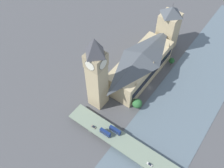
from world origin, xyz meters
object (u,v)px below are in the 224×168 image
(double_decker_bus_mid, at_px, (115,130))
(car_northbound_tail, at_px, (94,127))
(clock_tower, at_px, (96,72))
(parliament_hall, at_px, (140,65))
(car_northbound_mid, at_px, (150,164))
(road_bridge, at_px, (147,158))
(double_decker_bus_lead, at_px, (105,133))
(victoria_tower, at_px, (168,28))

(double_decker_bus_mid, xyz_separation_m, car_northbound_tail, (17.16, 7.33, -2.02))
(clock_tower, bearing_deg, parliament_hall, -104.42)
(parliament_hall, distance_m, car_northbound_mid, 97.12)
(road_bridge, relative_size, car_northbound_mid, 32.40)
(clock_tower, height_order, road_bridge, clock_tower)
(parliament_hall, relative_size, car_northbound_tail, 18.47)
(double_decker_bus_lead, distance_m, car_northbound_mid, 43.14)
(car_northbound_tail, bearing_deg, victoria_tower, -88.90)
(double_decker_bus_mid, bearing_deg, clock_tower, -30.42)
(car_northbound_mid, height_order, car_northbound_tail, car_northbound_mid)
(clock_tower, relative_size, car_northbound_tail, 17.72)
(parliament_hall, bearing_deg, victoria_tower, -89.94)
(road_bridge, relative_size, double_decker_bus_lead, 14.92)
(victoria_tower, xyz_separation_m, double_decker_bus_lead, (-14.48, 130.72, -17.17))
(clock_tower, distance_m, victoria_tower, 106.87)
(road_bridge, xyz_separation_m, car_northbound_mid, (-4.52, 3.82, 1.77))
(parliament_hall, bearing_deg, car_northbound_mid, 126.49)
(road_bridge, height_order, double_decker_bus_lead, double_decker_bus_lead)
(clock_tower, relative_size, double_decker_bus_mid, 7.18)
(clock_tower, xyz_separation_m, car_northbound_mid, (-70.63, 26.71, -35.09))
(clock_tower, xyz_separation_m, victoria_tower, (-13.07, -104.87, -15.89))
(double_decker_bus_lead, xyz_separation_m, car_northbound_tail, (11.95, 0.71, -2.06))
(clock_tower, bearing_deg, victoria_tower, -97.10)
(parliament_hall, bearing_deg, double_decker_bus_lead, 100.62)
(car_northbound_mid, bearing_deg, victoria_tower, -66.37)
(victoria_tower, bearing_deg, parliament_hall, 90.06)
(double_decker_bus_lead, relative_size, car_northbound_tail, 2.32)
(double_decker_bus_mid, bearing_deg, parliament_hall, -74.39)
(victoria_tower, distance_m, double_decker_bus_lead, 132.63)
(car_northbound_tail, bearing_deg, car_northbound_mid, 179.84)
(parliament_hall, distance_m, double_decker_bus_lead, 78.53)
(parliament_hall, xyz_separation_m, victoria_tower, (0.06, -53.83, 10.29))
(car_northbound_mid, bearing_deg, double_decker_bus_lead, -1.15)
(double_decker_bus_lead, bearing_deg, car_northbound_tail, 3.41)
(double_decker_bus_lead, xyz_separation_m, double_decker_bus_mid, (-5.21, -6.62, -0.03))
(double_decker_bus_lead, bearing_deg, parliament_hall, -79.38)
(parliament_hall, xyz_separation_m, clock_tower, (13.13, 51.04, 26.18))
(clock_tower, xyz_separation_m, double_decker_bus_lead, (-27.55, 25.85, -33.07))
(victoria_tower, bearing_deg, double_decker_bus_lead, 96.32)
(parliament_hall, xyz_separation_m, road_bridge, (-52.98, 73.93, -10.68))
(road_bridge, bearing_deg, double_decker_bus_mid, -6.26)
(road_bridge, bearing_deg, car_northbound_tail, 4.15)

